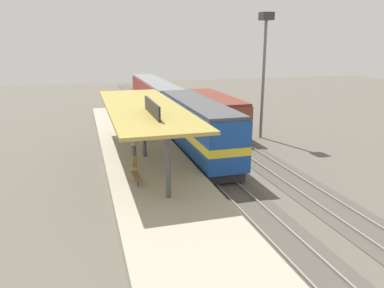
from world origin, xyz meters
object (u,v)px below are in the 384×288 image
at_px(locomotive, 197,128).
at_px(person_waiting, 134,154).
at_px(platform_bench, 136,176).
at_px(freight_car, 216,112).
at_px(light_mast, 265,50).
at_px(passenger_carriage_single, 155,97).

height_order(locomotive, person_waiting, locomotive).
bearing_deg(platform_bench, freight_car, 55.12).
distance_m(light_mast, person_waiting, 17.07).
xyz_separation_m(freight_car, light_mast, (3.20, -4.09, 6.43)).
xyz_separation_m(platform_bench, person_waiting, (0.30, 2.98, 0.51)).
bearing_deg(freight_car, locomotive, -119.04).
bearing_deg(passenger_carriage_single, platform_bench, -103.54).
bearing_deg(person_waiting, freight_car, 49.89).
bearing_deg(light_mast, locomotive, -151.72).
bearing_deg(light_mast, freight_car, 128.06).
height_order(passenger_carriage_single, person_waiting, passenger_carriage_single).
bearing_deg(passenger_carriage_single, freight_car, -64.67).
bearing_deg(platform_bench, person_waiting, 84.24).
distance_m(locomotive, freight_car, 9.49).
xyz_separation_m(passenger_carriage_single, light_mast, (7.80, -13.80, 6.08)).
xyz_separation_m(platform_bench, freight_car, (10.60, 15.21, 0.63)).
distance_m(platform_bench, person_waiting, 3.04).
height_order(platform_bench, light_mast, light_mast).
height_order(light_mast, person_waiting, light_mast).
xyz_separation_m(light_mast, person_waiting, (-13.50, -8.14, -6.54)).
bearing_deg(platform_bench, locomotive, 49.08).
bearing_deg(locomotive, passenger_carriage_single, 90.00).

